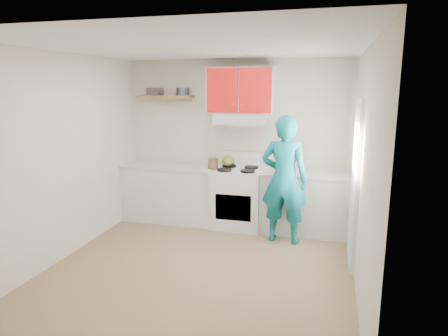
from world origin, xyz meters
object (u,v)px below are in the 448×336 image
(stove, at_px, (238,198))
(person, at_px, (284,180))
(tin, at_px, (183,92))
(kettle, at_px, (228,161))
(crock, at_px, (213,164))

(stove, distance_m, person, 0.98)
(tin, xyz_separation_m, kettle, (0.75, -0.02, -1.09))
(kettle, bearing_deg, person, -40.92)
(tin, distance_m, kettle, 1.33)
(stove, xyz_separation_m, tin, (-0.97, 0.21, 1.64))
(stove, xyz_separation_m, person, (0.76, -0.43, 0.44))
(tin, height_order, crock, tin)
(tin, bearing_deg, person, -20.34)
(kettle, distance_m, crock, 0.30)
(kettle, bearing_deg, tin, 170.10)
(crock, height_order, person, person)
(person, bearing_deg, kettle, -26.99)
(crock, bearing_deg, tin, 155.61)
(stove, distance_m, tin, 1.91)
(tin, bearing_deg, stove, -12.17)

